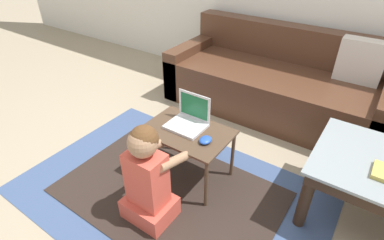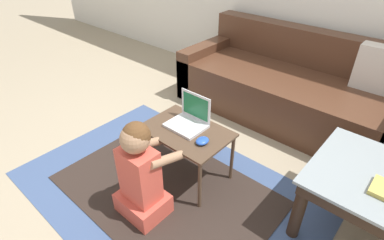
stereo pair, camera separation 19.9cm
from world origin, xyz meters
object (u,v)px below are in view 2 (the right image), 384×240
Objects in this scene: laptop at (188,121)px; person_seated at (141,174)px; couch at (291,88)px; laptop_desk at (186,136)px; computer_mouse at (202,141)px.

person_seated is (0.05, -0.48, -0.12)m from laptop.
laptop_desk is (-0.16, -1.29, 0.08)m from couch.
laptop reaches higher than computer_mouse.
couch is 21.58× the size of computer_mouse.
couch is 1.26m from laptop.
computer_mouse is 0.14× the size of person_seated.
couch reaches higher than laptop_desk.
laptop_desk is at bearing -60.72° from laptop.
computer_mouse is at bearing 69.24° from person_seated.
laptop is at bearing 156.03° from computer_mouse.
couch reaches higher than laptop.
laptop is 0.37× the size of person_seated.
person_seated is at bearing -87.14° from laptop_desk.
couch is 8.06× the size of laptop.
couch is 1.30m from laptop_desk.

